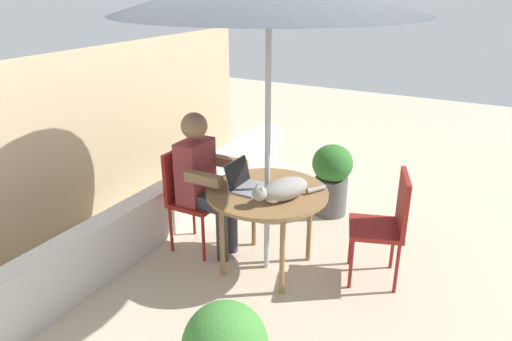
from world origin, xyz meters
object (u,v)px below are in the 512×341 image
object	(u,v)px
laptop	(243,180)
potted_plant_near_fence	(332,177)
chair_empty	(388,219)
cat	(282,190)
chair_occupied	(189,191)
person_seated	(203,176)
patio_table	(267,198)

from	to	relation	value
laptop	potted_plant_near_fence	bearing A→B (deg)	-14.28
chair_empty	cat	world-z (taller)	chair_empty
chair_empty	cat	xyz separation A→B (m)	(-0.39, 0.72, 0.25)
chair_occupied	laptop	size ratio (longest dim) A/B	2.98
cat	person_seated	bearing A→B (deg)	82.73
chair_occupied	chair_empty	world-z (taller)	same
patio_table	chair_occupied	bearing A→B (deg)	90.00
patio_table	chair_occupied	world-z (taller)	chair_occupied
chair_empty	cat	bearing A→B (deg)	118.70
laptop	cat	distance (m)	0.38
person_seated	laptop	xyz separation A→B (m)	(-0.04, -0.41, 0.06)
chair_occupied	potted_plant_near_fence	distance (m)	1.50
chair_empty	person_seated	xyz separation A→B (m)	(-0.29, 1.50, 0.17)
cat	potted_plant_near_fence	xyz separation A→B (m)	(1.30, 0.06, -0.38)
chair_empty	potted_plant_near_fence	size ratio (longest dim) A/B	1.23
laptop	chair_occupied	bearing A→B (deg)	86.22
person_seated	potted_plant_near_fence	xyz separation A→B (m)	(1.20, -0.73, -0.30)
potted_plant_near_fence	laptop	bearing A→B (deg)	165.72
patio_table	laptop	distance (m)	0.23
person_seated	cat	size ratio (longest dim) A/B	2.17
chair_occupied	cat	xyz separation A→B (m)	(-0.10, -0.94, 0.25)
patio_table	potted_plant_near_fence	world-z (taller)	potted_plant_near_fence
patio_table	person_seated	world-z (taller)	person_seated
chair_occupied	cat	distance (m)	0.98
chair_occupied	person_seated	xyz separation A→B (m)	(0.00, -0.16, 0.17)
chair_occupied	person_seated	bearing A→B (deg)	-90.00
patio_table	cat	xyz separation A→B (m)	(-0.10, -0.18, 0.15)
patio_table	person_seated	size ratio (longest dim) A/B	0.77
chair_empty	person_seated	distance (m)	1.54
chair_empty	laptop	distance (m)	1.16
chair_occupied	laptop	world-z (taller)	laptop
person_seated	potted_plant_near_fence	distance (m)	1.43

